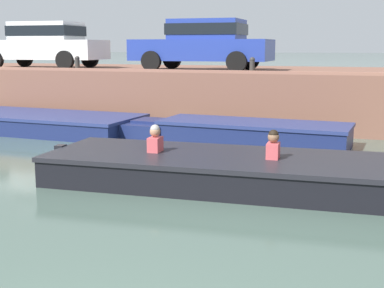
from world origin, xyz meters
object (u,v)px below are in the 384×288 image
at_px(motorboat_passing, 237,171).
at_px(mooring_bollard_west, 77,63).
at_px(boat_moored_central_navy, 245,133).
at_px(mooring_bollard_mid, 252,65).
at_px(car_left_inner_blue, 204,43).
at_px(car_leftmost_white, 44,43).
at_px(boat_moored_west_navy, 49,123).

xyz_separation_m(motorboat_passing, mooring_bollard_west, (-6.49, 5.90, 1.60)).
bearing_deg(boat_moored_central_navy, mooring_bollard_mid, 97.81).
bearing_deg(boat_moored_central_navy, car_left_inner_blue, 121.93).
xyz_separation_m(boat_moored_central_navy, mooring_bollard_mid, (-0.27, 1.97, 1.59)).
bearing_deg(motorboat_passing, boat_moored_central_navy, 101.04).
xyz_separation_m(boat_moored_central_navy, car_leftmost_white, (-7.77, 3.35, 2.19)).
height_order(car_leftmost_white, mooring_bollard_mid, car_leftmost_white).
distance_m(boat_moored_west_navy, car_leftmost_white, 4.48).
bearing_deg(car_leftmost_white, boat_moored_central_navy, -23.29).
bearing_deg(mooring_bollard_west, car_leftmost_white, 146.27).
bearing_deg(car_leftmost_white, mooring_bollard_mid, -10.36).
distance_m(boat_moored_central_navy, mooring_bollard_mid, 2.55).
height_order(boat_moored_west_navy, car_left_inner_blue, car_left_inner_blue).
relative_size(mooring_bollard_west, mooring_bollard_mid, 1.00).
bearing_deg(car_leftmost_white, car_left_inner_blue, -0.01).
relative_size(boat_moored_central_navy, car_left_inner_blue, 1.29).
bearing_deg(boat_moored_west_navy, mooring_bollard_mid, 19.16).
bearing_deg(mooring_bollard_mid, mooring_bollard_west, 180.00).
relative_size(boat_moored_west_navy, boat_moored_central_navy, 1.25).
distance_m(boat_moored_west_navy, boat_moored_central_navy, 5.60).
height_order(car_left_inner_blue, mooring_bollard_mid, car_left_inner_blue).
bearing_deg(boat_moored_west_navy, car_left_inner_blue, 42.51).
relative_size(car_leftmost_white, car_left_inner_blue, 1.01).
relative_size(boat_moored_west_navy, car_leftmost_white, 1.60).
bearing_deg(motorboat_passing, mooring_bollard_mid, 99.96).
height_order(mooring_bollard_west, mooring_bollard_mid, same).
distance_m(car_leftmost_white, mooring_bollard_west, 2.54).
distance_m(boat_moored_west_navy, motorboat_passing, 7.55).
bearing_deg(boat_moored_west_navy, motorboat_passing, -32.48).
relative_size(boat_moored_central_navy, car_leftmost_white, 1.28).
distance_m(boat_moored_central_navy, mooring_bollard_west, 6.26).
bearing_deg(boat_moored_central_navy, motorboat_passing, -78.96).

